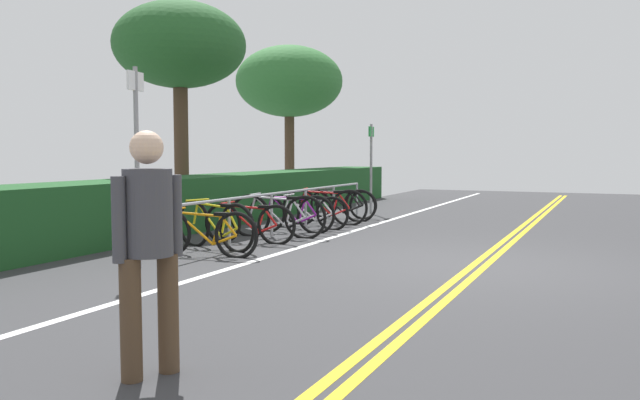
% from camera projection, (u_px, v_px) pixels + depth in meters
% --- Properties ---
extents(ground_plane, '(33.46, 11.00, 0.05)m').
position_uv_depth(ground_plane, '(480.00, 267.00, 8.52)').
color(ground_plane, '#353538').
extents(centre_line_yellow_inner, '(30.11, 0.10, 0.00)m').
position_uv_depth(centre_line_yellow_inner, '(486.00, 265.00, 8.48)').
color(centre_line_yellow_inner, gold).
rests_on(centre_line_yellow_inner, ground_plane).
extents(centre_line_yellow_outer, '(30.11, 0.10, 0.00)m').
position_uv_depth(centre_line_yellow_outer, '(474.00, 265.00, 8.55)').
color(centre_line_yellow_outer, gold).
rests_on(centre_line_yellow_outer, ground_plane).
extents(bike_lane_stripe_white, '(30.11, 0.12, 0.00)m').
position_uv_depth(bike_lane_stripe_white, '(286.00, 251.00, 9.70)').
color(bike_lane_stripe_white, white).
rests_on(bike_lane_stripe_white, ground_plane).
extents(bike_rack, '(6.91, 0.05, 0.78)m').
position_uv_depth(bike_rack, '(289.00, 201.00, 11.94)').
color(bike_rack, '#9EA0A5').
rests_on(bike_rack, ground_plane).
extents(bicycle_0, '(0.46, 1.75, 0.70)m').
position_uv_depth(bicycle_0, '(203.00, 233.00, 9.27)').
color(bicycle_0, black).
rests_on(bicycle_0, ground_plane).
extents(bicycle_1, '(0.57, 1.70, 0.78)m').
position_uv_depth(bicycle_1, '(215.00, 225.00, 9.94)').
color(bicycle_1, black).
rests_on(bicycle_1, ground_plane).
extents(bicycle_2, '(0.46, 1.64, 0.69)m').
position_uv_depth(bicycle_2, '(249.00, 223.00, 10.60)').
color(bicycle_2, black).
rests_on(bicycle_2, ground_plane).
extents(bicycle_3, '(0.46, 1.79, 0.79)m').
position_uv_depth(bicycle_3, '(277.00, 216.00, 11.29)').
color(bicycle_3, black).
rests_on(bicycle_3, ground_plane).
extents(bicycle_4, '(0.46, 1.67, 0.75)m').
position_uv_depth(bicycle_4, '(291.00, 214.00, 11.99)').
color(bicycle_4, black).
rests_on(bicycle_4, ground_plane).
extents(bicycle_5, '(0.46, 1.69, 0.69)m').
position_uv_depth(bicycle_5, '(308.00, 212.00, 12.56)').
color(bicycle_5, black).
rests_on(bicycle_5, ground_plane).
extents(bicycle_6, '(0.58, 1.72, 0.78)m').
position_uv_depth(bicycle_6, '(325.00, 207.00, 13.21)').
color(bicycle_6, black).
rests_on(bicycle_6, ground_plane).
extents(bicycle_7, '(0.67, 1.60, 0.74)m').
position_uv_depth(bicycle_7, '(337.00, 205.00, 13.87)').
color(bicycle_7, black).
rests_on(bicycle_7, ground_plane).
extents(bicycle_8, '(0.46, 1.62, 0.68)m').
position_uv_depth(bicycle_8, '(343.00, 204.00, 14.61)').
color(bicycle_8, black).
rests_on(bicycle_8, ground_plane).
extents(pedestrian, '(0.46, 0.32, 1.62)m').
position_uv_depth(pedestrian, '(148.00, 237.00, 4.23)').
color(pedestrian, '#4C3826').
rests_on(pedestrian, ground_plane).
extents(sign_post_near, '(0.36, 0.09, 2.57)m').
position_uv_depth(sign_post_near, '(137.00, 149.00, 8.28)').
color(sign_post_near, gray).
rests_on(sign_post_near, ground_plane).
extents(sign_post_far, '(0.36, 0.06, 2.15)m').
position_uv_depth(sign_post_far, '(371.00, 160.00, 15.53)').
color(sign_post_far, gray).
rests_on(sign_post_far, ground_plane).
extents(hedge_backdrop, '(15.86, 1.29, 1.01)m').
position_uv_depth(hedge_backdrop, '(235.00, 197.00, 14.18)').
color(hedge_backdrop, '#1C4C21').
rests_on(hedge_backdrop, ground_plane).
extents(tree_mid, '(2.82, 2.82, 4.68)m').
position_uv_depth(tree_mid, '(180.00, 47.00, 13.81)').
color(tree_mid, '#473323').
rests_on(tree_mid, ground_plane).
extents(tree_far_right, '(3.39, 3.39, 4.85)m').
position_uv_depth(tree_far_right, '(289.00, 82.00, 20.57)').
color(tree_far_right, '#473323').
rests_on(tree_far_right, ground_plane).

